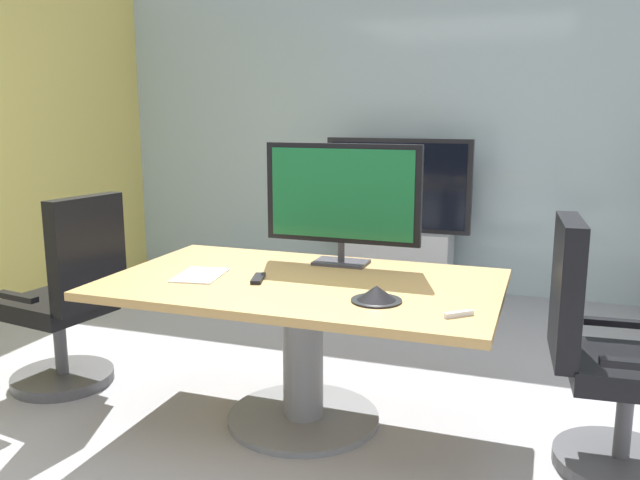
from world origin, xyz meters
TOP-DOWN VIEW (x-y plane):
  - ground_plane at (0.00, 0.00)m, footprint 6.98×6.98m
  - wall_back_glass_partition at (0.00, 2.99)m, footprint 5.64×0.10m
  - conference_table at (-0.01, 0.23)m, footprint 1.87×1.12m
  - office_chair_left at (-1.37, 0.18)m, footprint 0.63×0.61m
  - office_chair_right at (1.35, 0.25)m, footprint 0.61×0.59m
  - tv_monitor at (0.06, 0.62)m, footprint 0.84×0.18m
  - wall_display_unit at (-0.09, 2.63)m, footprint 1.20×0.36m
  - conference_phone at (0.42, 0.00)m, footprint 0.22×0.22m
  - remote_control at (-0.21, 0.15)m, footprint 0.09×0.18m
  - whiteboard_marker at (0.78, -0.09)m, footprint 0.11×0.10m
  - paper_notepad at (-0.52, 0.13)m, footprint 0.25×0.33m

SIDE VIEW (x-z plane):
  - ground_plane at x=0.00m, z-range 0.00..0.00m
  - wall_display_unit at x=-0.09m, z-range -0.21..1.10m
  - office_chair_left at x=-1.37m, z-range -0.09..1.00m
  - office_chair_right at x=1.35m, z-range -0.09..1.00m
  - conference_table at x=-0.01m, z-range 0.17..0.90m
  - paper_notepad at x=-0.52m, z-range 0.73..0.74m
  - remote_control at x=-0.21m, z-range 0.73..0.75m
  - whiteboard_marker at x=0.78m, z-range 0.73..0.75m
  - conference_phone at x=0.42m, z-range 0.72..0.79m
  - tv_monitor at x=0.06m, z-range 0.77..1.40m
  - wall_back_glass_partition at x=0.00m, z-range 0.00..2.71m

